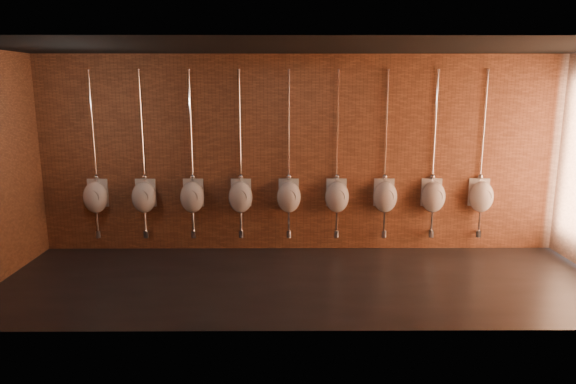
# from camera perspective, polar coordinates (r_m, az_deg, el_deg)

# --- Properties ---
(ground) EXTENTS (8.50, 8.50, 0.00)m
(ground) POSITION_cam_1_polar(r_m,az_deg,el_deg) (7.35, 1.67, -9.87)
(ground) COLOR black
(ground) RESTS_ON ground
(room_shell) EXTENTS (8.54, 3.04, 3.22)m
(room_shell) POSITION_cam_1_polar(r_m,az_deg,el_deg) (6.87, 1.77, 5.93)
(room_shell) COLOR black
(room_shell) RESTS_ON ground
(urinal_0) EXTENTS (0.42, 0.37, 2.72)m
(urinal_0) POSITION_cam_1_polar(r_m,az_deg,el_deg) (8.93, -20.59, -0.45)
(urinal_0) COLOR silver
(urinal_0) RESTS_ON ground
(urinal_1) EXTENTS (0.42, 0.37, 2.72)m
(urinal_1) POSITION_cam_1_polar(r_m,az_deg,el_deg) (8.69, -15.71, -0.46)
(urinal_1) COLOR silver
(urinal_1) RESTS_ON ground
(urinal_2) EXTENTS (0.42, 0.37, 2.72)m
(urinal_2) POSITION_cam_1_polar(r_m,az_deg,el_deg) (8.51, -10.58, -0.46)
(urinal_2) COLOR silver
(urinal_2) RESTS_ON ground
(urinal_3) EXTENTS (0.42, 0.37, 2.72)m
(urinal_3) POSITION_cam_1_polar(r_m,az_deg,el_deg) (8.41, -5.29, -0.46)
(urinal_3) COLOR silver
(urinal_3) RESTS_ON ground
(urinal_4) EXTENTS (0.42, 0.37, 2.72)m
(urinal_4) POSITION_cam_1_polar(r_m,az_deg,el_deg) (8.38, 0.09, -0.45)
(urinal_4) COLOR silver
(urinal_4) RESTS_ON ground
(urinal_5) EXTENTS (0.42, 0.37, 2.72)m
(urinal_5) POSITION_cam_1_polar(r_m,az_deg,el_deg) (8.42, 5.46, -0.44)
(urinal_5) COLOR silver
(urinal_5) RESTS_ON ground
(urinal_6) EXTENTS (0.42, 0.37, 2.72)m
(urinal_6) POSITION_cam_1_polar(r_m,az_deg,el_deg) (8.54, 10.73, -0.43)
(urinal_6) COLOR silver
(urinal_6) RESTS_ON ground
(urinal_7) EXTENTS (0.42, 0.37, 2.72)m
(urinal_7) POSITION_cam_1_polar(r_m,az_deg,el_deg) (8.73, 15.82, -0.41)
(urinal_7) COLOR silver
(urinal_7) RESTS_ON ground
(urinal_8) EXTENTS (0.42, 0.37, 2.72)m
(urinal_8) POSITION_cam_1_polar(r_m,az_deg,el_deg) (8.98, 20.66, -0.39)
(urinal_8) COLOR silver
(urinal_8) RESTS_ON ground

